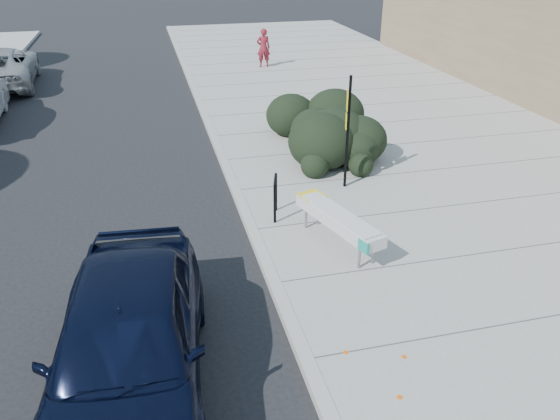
{
  "coord_description": "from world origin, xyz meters",
  "views": [
    {
      "loc": [
        -1.85,
        -7.81,
        5.73
      ],
      "look_at": [
        0.37,
        1.12,
        1.0
      ],
      "focal_mm": 35.0,
      "sensor_mm": 36.0,
      "label": 1
    }
  ],
  "objects": [
    {
      "name": "bench",
      "position": [
        1.51,
        1.0,
        0.71
      ],
      "size": [
        1.13,
        2.41,
        0.71
      ],
      "rotation": [
        0.0,
        0.0,
        0.29
      ],
      "color": "gray",
      "rests_on": "sidewalk_near"
    },
    {
      "name": "pedestrian",
      "position": [
        3.51,
        16.92,
        1.0
      ],
      "size": [
        0.63,
        0.43,
        1.69
      ],
      "primitive_type": "imported",
      "rotation": [
        0.0,
        0.0,
        3.1
      ],
      "color": "maroon",
      "rests_on": "sidewalk_near"
    },
    {
      "name": "suv_silver",
      "position": [
        -7.5,
        16.61,
        0.78
      ],
      "size": [
        2.94,
        5.74,
        1.55
      ],
      "primitive_type": "imported",
      "rotation": [
        0.0,
        0.0,
        3.21
      ],
      "color": "#9FA2A4",
      "rests_on": "ground"
    },
    {
      "name": "sidewalk_near",
      "position": [
        5.6,
        5.0,
        0.07
      ],
      "size": [
        11.2,
        50.0,
        0.15
      ],
      "primitive_type": "cube",
      "color": "gray",
      "rests_on": "ground"
    },
    {
      "name": "ground",
      "position": [
        0.0,
        0.0,
        0.0
      ],
      "size": [
        120.0,
        120.0,
        0.0
      ],
      "primitive_type": "plane",
      "color": "black",
      "rests_on": "ground"
    },
    {
      "name": "sedan_navy",
      "position": [
        -2.45,
        -1.86,
        0.86
      ],
      "size": [
        2.49,
        5.23,
        1.72
      ],
      "primitive_type": "imported",
      "rotation": [
        0.0,
        0.0,
        -0.09
      ],
      "color": "black",
      "rests_on": "ground"
    },
    {
      "name": "hedge",
      "position": [
        3.03,
        6.17,
        0.94
      ],
      "size": [
        3.04,
        4.57,
        1.57
      ],
      "primitive_type": "ellipsoid",
      "rotation": [
        0.0,
        0.0,
        -0.24
      ],
      "color": "black",
      "rests_on": "sidewalk_near"
    },
    {
      "name": "sign_post",
      "position": [
        2.6,
        3.6,
        1.68
      ],
      "size": [
        0.15,
        0.3,
        2.71
      ],
      "rotation": [
        0.0,
        0.0,
        -0.31
      ],
      "color": "black",
      "rests_on": "sidewalk_near"
    },
    {
      "name": "curb_near",
      "position": [
        0.0,
        5.0,
        0.08
      ],
      "size": [
        0.22,
        50.0,
        0.17
      ],
      "primitive_type": "cube",
      "color": "#9E9E99",
      "rests_on": "ground"
    },
    {
      "name": "bike_rack",
      "position": [
        0.6,
        2.47,
        0.7
      ],
      "size": [
        0.21,
        0.6,
        0.91
      ],
      "rotation": [
        0.0,
        0.0,
        -0.28
      ],
      "color": "black",
      "rests_on": "sidewalk_near"
    }
  ]
}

